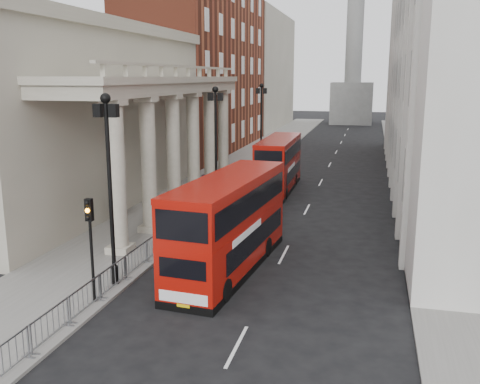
{
  "coord_description": "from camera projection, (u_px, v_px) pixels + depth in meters",
  "views": [
    {
      "loc": [
        10.16,
        -16.35,
        9.1
      ],
      "look_at": [
        2.97,
        12.73,
        2.61
      ],
      "focal_mm": 40.0,
      "sensor_mm": 36.0,
      "label": 1
    }
  ],
  "objects": [
    {
      "name": "pedestrian_c",
      "position": [
        204.0,
        185.0,
        41.08
      ],
      "size": [
        0.9,
        0.69,
        1.64
      ],
      "primitive_type": "imported",
      "rotation": [
        0.0,
        0.0,
        6.5
      ],
      "color": "black",
      "rests_on": "sidewalk_west"
    },
    {
      "name": "lamp_post_south",
      "position": [
        110.0,
        177.0,
        22.72
      ],
      "size": [
        1.05,
        0.44,
        8.32
      ],
      "color": "black",
      "rests_on": "sidewalk_west"
    },
    {
      "name": "brick_building",
      "position": [
        202.0,
        61.0,
        65.5
      ],
      "size": [
        9.0,
        32.0,
        22.0
      ],
      "primitive_type": "cube",
      "color": "maroon",
      "rests_on": "ground"
    },
    {
      "name": "bus_near",
      "position": [
        229.0,
        222.0,
        25.28
      ],
      "size": [
        3.49,
        10.66,
        4.52
      ],
      "rotation": [
        0.0,
        0.0,
        -0.09
      ],
      "color": "#9E0F07",
      "rests_on": "ground"
    },
    {
      "name": "portico_building",
      "position": [
        75.0,
        121.0,
        38.09
      ],
      "size": [
        9.0,
        28.0,
        12.0
      ],
      "primitive_type": "cube",
      "color": "gray",
      "rests_on": "ground"
    },
    {
      "name": "monument_column",
      "position": [
        354.0,
        40.0,
        102.33
      ],
      "size": [
        8.0,
        8.0,
        54.2
      ],
      "color": "#60605E",
      "rests_on": "ground"
    },
    {
      "name": "traffic_light",
      "position": [
        90.0,
        231.0,
        21.16
      ],
      "size": [
        0.28,
        0.33,
        4.3
      ],
      "color": "black",
      "rests_on": "sidewalk_west"
    },
    {
      "name": "lamp_post_north",
      "position": [
        261.0,
        120.0,
        53.08
      ],
      "size": [
        1.05,
        0.44,
        8.32
      ],
      "color": "black",
      "rests_on": "sidewalk_west"
    },
    {
      "name": "sidewalk_east",
      "position": [
        410.0,
        186.0,
        45.11
      ],
      "size": [
        3.0,
        140.0,
        0.12
      ],
      "primitive_type": "cube",
      "color": "slate",
      "rests_on": "ground"
    },
    {
      "name": "sidewalk_west",
      "position": [
        222.0,
        177.0,
        48.98
      ],
      "size": [
        6.0,
        140.0,
        0.12
      ],
      "primitive_type": "cube",
      "color": "slate",
      "rests_on": "ground"
    },
    {
      "name": "pedestrian_b",
      "position": [
        115.0,
        208.0,
        33.66
      ],
      "size": [
        0.92,
        0.75,
        1.79
      ],
      "primitive_type": "imported",
      "rotation": [
        0.0,
        0.0,
        3.22
      ],
      "color": "black",
      "rests_on": "sidewalk_west"
    },
    {
      "name": "pedestrian_a",
      "position": [
        151.0,
        211.0,
        32.74
      ],
      "size": [
        0.82,
        0.72,
        1.88
      ],
      "primitive_type": "imported",
      "rotation": [
        0.0,
        0.0,
        0.49
      ],
      "color": "black",
      "rests_on": "sidewalk_west"
    },
    {
      "name": "lamp_post_mid",
      "position": [
        216.0,
        137.0,
        37.9
      ],
      "size": [
        1.05,
        0.44,
        8.32
      ],
      "color": "black",
      "rests_on": "sidewalk_west"
    },
    {
      "name": "bus_far",
      "position": [
        279.0,
        163.0,
        43.42
      ],
      "size": [
        2.48,
        9.84,
        4.24
      ],
      "rotation": [
        0.0,
        0.0,
        0.01
      ],
      "color": "#920D06",
      "rests_on": "ground"
    },
    {
      "name": "west_building_far",
      "position": [
        257.0,
        71.0,
        96.08
      ],
      "size": [
        9.0,
        30.0,
        20.0
      ],
      "primitive_type": "cube",
      "color": "gray",
      "rests_on": "ground"
    },
    {
      "name": "east_building",
      "position": [
        450.0,
        34.0,
        43.79
      ],
      "size": [
        8.0,
        55.0,
        25.0
      ],
      "primitive_type": "cube",
      "color": "beige",
      "rests_on": "ground"
    },
    {
      "name": "kerb",
      "position": [
        253.0,
        179.0,
        48.28
      ],
      "size": [
        0.2,
        140.0,
        0.14
      ],
      "primitive_type": "cube",
      "color": "slate",
      "rests_on": "ground"
    },
    {
      "name": "ground",
      "position": [
        80.0,
        327.0,
        19.82
      ],
      "size": [
        260.0,
        260.0,
        0.0
      ],
      "primitive_type": "plane",
      "color": "black",
      "rests_on": "ground"
    },
    {
      "name": "crowd_barriers",
      "position": [
        100.0,
        287.0,
        21.87
      ],
      "size": [
        0.5,
        18.75,
        1.1
      ],
      "color": "gray",
      "rests_on": "sidewalk_west"
    }
  ]
}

